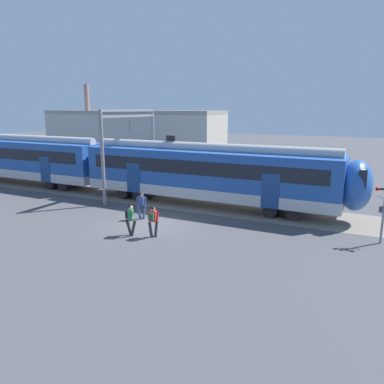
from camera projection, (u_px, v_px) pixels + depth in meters
ground_plane at (147, 225)px, 21.61m from camera, size 160.00×160.00×0.00m
track_bed at (84, 190)px, 30.96m from camera, size 80.00×4.40×0.01m
commuter_train at (107, 165)px, 29.39m from camera, size 38.05×3.07×4.73m
pedestrian_navy at (142, 204)px, 22.59m from camera, size 0.53×0.64×1.67m
pedestrian_green at (130, 217)px, 19.63m from camera, size 0.71×0.52×1.67m
pedestrian_red at (153, 219)px, 19.36m from camera, size 0.53×0.65×1.67m
catenary_gantry at (130, 140)px, 27.94m from camera, size 0.24×6.64×6.53m
background_building at (132, 141)px, 39.45m from camera, size 19.55×5.00×9.20m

